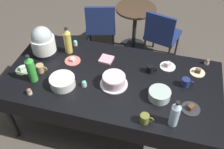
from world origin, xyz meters
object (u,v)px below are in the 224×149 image
frosted_layer_cake (114,81)px  dessert_plate_white (168,66)px  cupcake_vanilla (84,84)px  coffee_mug_tan (41,68)px  dessert_plate_coral (73,60)px  coffee_mug_navy (186,82)px  potluck_table (112,82)px  coffee_mug_olive (145,119)px  cupcake_lemon (29,92)px  dessert_plate_charcoal (191,108)px  soda_bottle_lime_soda (31,69)px  soda_bottle_water (175,114)px  dessert_plate_sage (23,69)px  maroon_chair_left (101,24)px  cupcake_berry (207,61)px  maroon_chair_right (162,33)px  round_cafe_table (135,21)px  soda_bottle_ginger_ale (68,41)px  slow_cooker (43,42)px  ceramic_snack_bowl (62,82)px  cupcake_rose (75,43)px  glass_salad_bowl (159,94)px  coffee_mug_black (150,69)px  dessert_plate_cream (198,72)px

frosted_layer_cake → dessert_plate_white: frosted_layer_cake is taller
cupcake_vanilla → coffee_mug_tan: coffee_mug_tan is taller
dessert_plate_coral → coffee_mug_navy: coffee_mug_navy is taller
potluck_table → coffee_mug_olive: coffee_mug_olive is taller
frosted_layer_cake → potluck_table: bearing=116.3°
cupcake_lemon → cupcake_vanilla: bearing=26.5°
dessert_plate_charcoal → cupcake_vanilla: size_ratio=2.61×
cupcake_lemon → soda_bottle_lime_soda: soda_bottle_lime_soda is taller
soda_bottle_water → dessert_plate_sage: bearing=170.2°
dessert_plate_coral → maroon_chair_left: maroon_chair_left is taller
cupcake_vanilla → cupcake_berry: same height
maroon_chair_right → round_cafe_table: (-0.43, 0.22, 0.01)m
dessert_plate_white → coffee_mug_tan: coffee_mug_tan is taller
dessert_plate_white → soda_bottle_ginger_ale: soda_bottle_ginger_ale is taller
slow_cooker → dessert_plate_sage: size_ratio=2.09×
coffee_mug_olive → coffee_mug_tan: size_ratio=1.01×
dessert_plate_charcoal → soda_bottle_ginger_ale: 1.48m
dessert_plate_white → maroon_chair_right: maroon_chair_right is taller
dessert_plate_charcoal → soda_bottle_water: size_ratio=0.62×
ceramic_snack_bowl → slow_cooker: bearing=133.2°
potluck_table → coffee_mug_tan: coffee_mug_tan is taller
cupcake_rose → dessert_plate_sage: bearing=-124.0°
glass_salad_bowl → soda_bottle_ginger_ale: size_ratio=0.65×
ceramic_snack_bowl → soda_bottle_water: (1.10, -0.18, 0.08)m
dessert_plate_charcoal → round_cafe_table: dessert_plate_charcoal is taller
glass_salad_bowl → cupcake_rose: size_ratio=3.10×
coffee_mug_navy → coffee_mug_black: coffee_mug_navy is taller
dessert_plate_cream → frosted_layer_cake: bearing=-154.0°
dessert_plate_sage → cupcake_vanilla: 0.70m
ceramic_snack_bowl → coffee_mug_black: 0.91m
coffee_mug_tan → maroon_chair_left: 1.46m
soda_bottle_water → maroon_chair_left: (-1.18, 1.72, -0.39)m
dessert_plate_coral → maroon_chair_right: size_ratio=0.20×
cupcake_vanilla → coffee_mug_olive: coffee_mug_olive is taller
slow_cooker → soda_bottle_lime_soda: bearing=-79.2°
dessert_plate_cream → soda_bottle_ginger_ale: size_ratio=0.48×
dessert_plate_cream → round_cafe_table: size_ratio=0.22×
coffee_mug_navy → cupcake_vanilla: bearing=-164.5°
potluck_table → maroon_chair_right: (0.38, 1.31, -0.20)m
cupcake_vanilla → dessert_plate_white: bearing=33.1°
potluck_table → coffee_mug_tan: 0.76m
soda_bottle_water → maroon_chair_left: bearing=124.5°
cupcake_lemon → coffee_mug_black: (1.07, 0.61, 0.01)m
soda_bottle_ginger_ale → coffee_mug_olive: 1.25m
slow_cooker → dessert_plate_sage: 0.37m
frosted_layer_cake → cupcake_lemon: 0.82m
cupcake_lemon → coffee_mug_black: coffee_mug_black is taller
round_cafe_table → ceramic_snack_bowl: bearing=-102.7°
glass_salad_bowl → maroon_chair_left: 1.81m
coffee_mug_black → round_cafe_table: (-0.41, 1.34, -0.29)m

